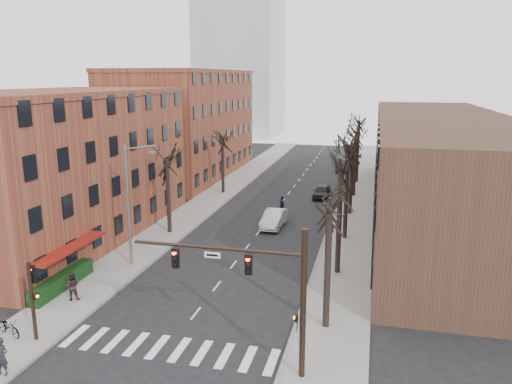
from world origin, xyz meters
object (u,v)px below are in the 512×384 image
Objects in this scene: silver_sedan at (274,219)px; bicycle at (9,327)px; parked_car_near at (322,192)px; pedestrian_a at (1,357)px; parked_car_mid at (343,167)px.

silver_sedan reaches higher than bicycle.
parked_car_near is 2.30× the size of bicycle.
silver_sedan is 2.64× the size of pedestrian_a.
parked_car_mid is at bearing 88.22° from parked_car_near.
pedestrian_a is (-7.40, -26.17, 0.27)m from silver_sedan.
silver_sedan reaches higher than parked_car_mid.
parked_car_near reaches higher than parked_car_mid.
parked_car_near is 37.69m from bicycle.
parked_car_near is 0.96× the size of parked_car_mid.
bicycle is at bearing 120.52° from pedestrian_a.
parked_car_mid is at bearing 83.57° from silver_sedan.
pedestrian_a is (-10.50, -38.63, 0.32)m from parked_car_near.
parked_car_near is 17.29m from parked_car_mid.
parked_car_near is at bearing 77.81° from silver_sedan.
bicycle is (-2.23, 3.15, -0.42)m from pedestrian_a.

